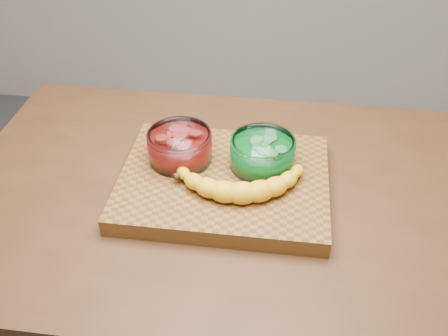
# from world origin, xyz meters

# --- Properties ---
(counter) EXTENTS (1.20, 0.80, 0.90)m
(counter) POSITION_xyz_m (0.00, 0.00, 0.45)
(counter) COLOR #492A16
(counter) RESTS_ON ground
(cutting_board) EXTENTS (0.45, 0.35, 0.04)m
(cutting_board) POSITION_xyz_m (0.00, 0.00, 0.92)
(cutting_board) COLOR brown
(cutting_board) RESTS_ON counter
(bowl_red) EXTENTS (0.14, 0.14, 0.07)m
(bowl_red) POSITION_xyz_m (-0.11, 0.05, 0.97)
(bowl_red) COLOR white
(bowl_red) RESTS_ON cutting_board
(bowl_green) EXTENTS (0.14, 0.14, 0.07)m
(bowl_green) POSITION_xyz_m (0.08, 0.05, 0.97)
(bowl_green) COLOR white
(bowl_green) RESTS_ON cutting_board
(banana) EXTENTS (0.31, 0.16, 0.04)m
(banana) POSITION_xyz_m (0.04, -0.03, 0.96)
(banana) COLOR yellow
(banana) RESTS_ON cutting_board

